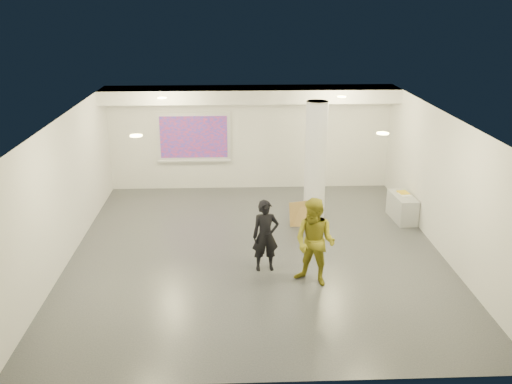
{
  "coord_description": "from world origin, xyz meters",
  "views": [
    {
      "loc": [
        -0.5,
        -11.41,
        5.28
      ],
      "look_at": [
        0.0,
        0.4,
        1.25
      ],
      "focal_mm": 40.0,
      "sensor_mm": 36.0,
      "label": 1
    }
  ],
  "objects_px": {
    "column": "(315,163)",
    "man": "(315,242)",
    "projection_screen": "(194,138)",
    "credenza": "(402,208)",
    "woman": "(265,236)"
  },
  "relations": [
    {
      "from": "projection_screen",
      "to": "man",
      "type": "height_order",
      "value": "projection_screen"
    },
    {
      "from": "column",
      "to": "man",
      "type": "bearing_deg",
      "value": -97.84
    },
    {
      "from": "column",
      "to": "man",
      "type": "distance_m",
      "value": 3.38
    },
    {
      "from": "woman",
      "to": "man",
      "type": "bearing_deg",
      "value": -40.96
    },
    {
      "from": "column",
      "to": "projection_screen",
      "type": "relative_size",
      "value": 1.43
    },
    {
      "from": "projection_screen",
      "to": "credenza",
      "type": "bearing_deg",
      "value": -26.75
    },
    {
      "from": "woman",
      "to": "man",
      "type": "relative_size",
      "value": 0.86
    },
    {
      "from": "projection_screen",
      "to": "man",
      "type": "xyz_separation_m",
      "value": [
        2.65,
        -5.94,
        -0.66
      ]
    },
    {
      "from": "woman",
      "to": "man",
      "type": "height_order",
      "value": "man"
    },
    {
      "from": "projection_screen",
      "to": "credenza",
      "type": "height_order",
      "value": "projection_screen"
    },
    {
      "from": "column",
      "to": "credenza",
      "type": "relative_size",
      "value": 2.74
    },
    {
      "from": "column",
      "to": "man",
      "type": "xyz_separation_m",
      "value": [
        -0.45,
        -3.29,
        -0.64
      ]
    },
    {
      "from": "credenza",
      "to": "woman",
      "type": "distance_m",
      "value": 4.46
    },
    {
      "from": "column",
      "to": "woman",
      "type": "relative_size",
      "value": 2.02
    },
    {
      "from": "woman",
      "to": "credenza",
      "type": "bearing_deg",
      "value": 30.06
    }
  ]
}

